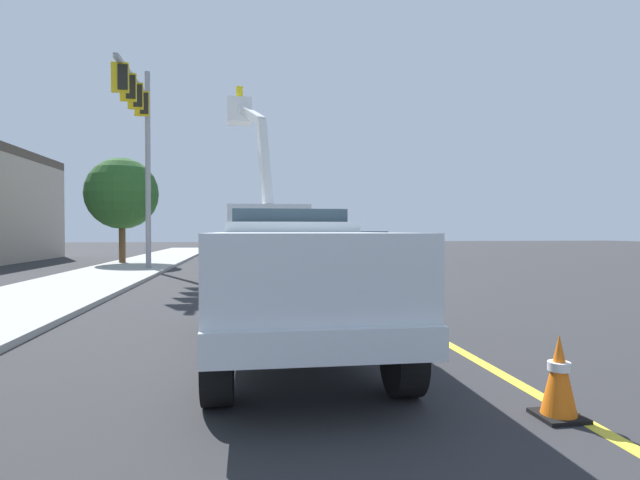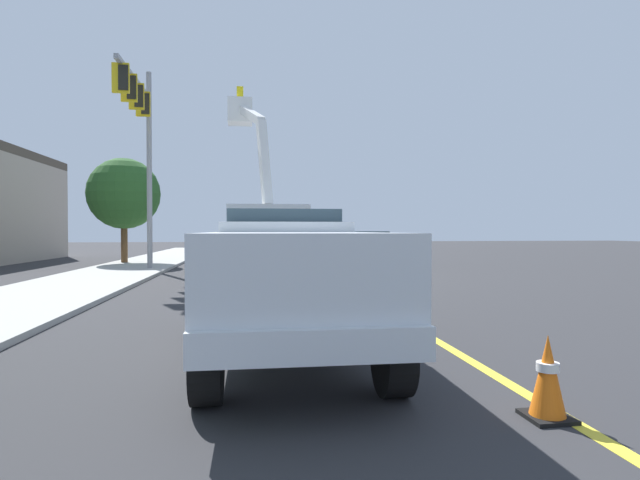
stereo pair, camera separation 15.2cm
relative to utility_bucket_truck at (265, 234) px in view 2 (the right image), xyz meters
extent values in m
plane|color=#2D2D30|center=(-0.47, -2.37, -1.61)|extent=(120.00, 120.00, 0.00)
cube|color=#9E9E99|center=(-0.35, 5.86, -1.55)|extent=(60.05, 4.50, 0.12)
cube|color=yellow|center=(-0.47, -2.37, -1.61)|extent=(50.00, 0.91, 0.01)
cube|color=silver|center=(-0.18, -0.02, -0.71)|extent=(8.24, 2.62, 0.36)
cube|color=silver|center=(2.45, -0.06, 0.06)|extent=(2.66, 2.39, 1.60)
cube|color=#384C56|center=(2.65, -0.06, 0.76)|extent=(1.84, 2.13, 0.64)
cube|color=silver|center=(-1.16, 0.00, 0.01)|extent=(5.28, 2.58, 1.80)
cube|color=white|center=(-2.32, 0.12, 2.36)|extent=(0.98, 0.54, 2.86)
cube|color=white|center=(-0.85, 0.56, 4.24)|extent=(2.48, 1.00, 1.23)
cube|color=white|center=(0.30, 0.91, 4.57)|extent=(0.90, 0.90, 0.90)
cube|color=yellow|center=(0.30, 0.91, 5.17)|extent=(0.36, 0.24, 0.60)
cylinder|color=black|center=(2.71, 1.07, -1.09)|extent=(1.04, 0.36, 1.04)
cylinder|color=black|center=(2.68, -1.18, -1.09)|extent=(1.04, 0.36, 1.04)
cylinder|color=black|center=(-1.64, 1.13, -1.09)|extent=(1.04, 0.36, 1.04)
cylinder|color=black|center=(-1.67, -1.12, -1.09)|extent=(1.04, 0.36, 1.04)
cylinder|color=black|center=(-2.95, 1.15, -1.09)|extent=(1.04, 0.36, 1.04)
cylinder|color=black|center=(-2.98, -1.10, -1.09)|extent=(1.04, 0.36, 1.04)
cube|color=silver|center=(-11.89, 0.16, -0.86)|extent=(5.63, 2.18, 0.30)
cube|color=silver|center=(-10.66, 0.14, -0.31)|extent=(2.04, 1.96, 1.10)
cube|color=#384C56|center=(-10.46, 0.14, 0.17)|extent=(1.37, 1.78, 0.56)
cube|color=silver|center=(-12.90, 0.17, -0.46)|extent=(3.39, 2.15, 1.10)
cylinder|color=black|center=(-10.03, 1.08, -1.19)|extent=(0.84, 0.31, 0.84)
cylinder|color=black|center=(-10.06, -0.81, -1.19)|extent=(0.84, 0.31, 0.84)
cylinder|color=black|center=(-13.73, 1.13, -1.19)|extent=(0.84, 0.31, 0.84)
cylinder|color=black|center=(-13.75, -0.76, -1.19)|extent=(0.84, 0.31, 0.84)
cube|color=silver|center=(6.96, -5.59, -0.82)|extent=(4.83, 1.97, 0.70)
cube|color=#384C56|center=(7.11, -5.59, -0.22)|extent=(3.48, 1.72, 0.60)
cylinder|color=black|center=(5.31, -6.42, -1.27)|extent=(0.68, 0.25, 0.68)
cylinder|color=black|center=(5.34, -4.71, -1.27)|extent=(0.68, 0.25, 0.68)
cylinder|color=black|center=(8.57, -6.47, -1.27)|extent=(0.68, 0.25, 0.68)
cylinder|color=black|center=(8.60, -4.76, -1.27)|extent=(0.68, 0.25, 0.68)
cube|color=black|center=(-14.58, -1.97, -1.59)|extent=(0.40, 0.40, 0.04)
cone|color=orange|center=(-14.58, -1.97, -1.20)|extent=(0.32, 0.32, 0.73)
cylinder|color=white|center=(-14.58, -1.97, -1.13)|extent=(0.20, 0.20, 0.08)
cube|color=black|center=(-5.35, -1.83, -1.59)|extent=(0.40, 0.40, 0.04)
cone|color=orange|center=(-5.35, -1.83, -1.17)|extent=(0.32, 0.32, 0.80)
cylinder|color=white|center=(-5.35, -1.83, -1.09)|extent=(0.20, 0.20, 0.08)
cube|color=black|center=(3.71, -2.27, -1.59)|extent=(0.40, 0.40, 0.04)
cone|color=orange|center=(3.71, -2.27, -1.20)|extent=(0.32, 0.32, 0.73)
cylinder|color=white|center=(3.71, -2.27, -1.13)|extent=(0.20, 0.20, 0.08)
cylinder|color=gray|center=(3.62, 4.80, 2.64)|extent=(0.22, 0.22, 8.50)
cube|color=gray|center=(1.00, 4.84, 5.80)|extent=(5.24, 0.24, 0.16)
cube|color=gold|center=(2.45, 4.81, 5.25)|extent=(0.13, 0.56, 1.00)
cube|color=black|center=(2.45, 4.71, 5.25)|extent=(0.20, 0.32, 0.84)
cube|color=gold|center=(1.29, 4.83, 5.25)|extent=(0.13, 0.56, 1.00)
cube|color=black|center=(1.29, 4.73, 5.25)|extent=(0.20, 0.32, 0.84)
cube|color=gold|center=(0.12, 4.85, 5.25)|extent=(0.13, 0.56, 1.00)
cube|color=black|center=(0.12, 4.75, 5.25)|extent=(0.20, 0.32, 0.84)
cube|color=gold|center=(-1.04, 4.87, 5.25)|extent=(0.13, 0.56, 1.00)
cube|color=black|center=(-1.04, 4.77, 5.25)|extent=(0.20, 0.32, 0.84)
cylinder|color=brown|center=(7.65, 6.76, -0.44)|extent=(0.32, 0.32, 2.34)
sphere|color=#285623|center=(7.65, 6.76, 1.98)|extent=(3.56, 3.56, 3.56)
camera|label=1|loc=(-18.74, 0.92, 0.11)|focal=28.10mm
camera|label=2|loc=(-18.76, 0.77, 0.11)|focal=28.10mm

